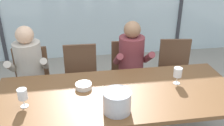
# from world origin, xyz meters

# --- Properties ---
(ground) EXTENTS (14.00, 14.00, 0.00)m
(ground) POSITION_xyz_m (0.00, 1.00, 0.00)
(ground) COLOR #9E9384
(dining_table) EXTENTS (2.35, 0.95, 0.75)m
(dining_table) POSITION_xyz_m (0.00, 0.00, 0.68)
(dining_table) COLOR brown
(dining_table) RESTS_ON ground
(chair_near_curtain) EXTENTS (0.44, 0.44, 0.88)m
(chair_near_curtain) POSITION_xyz_m (-0.95, 0.86, 0.52)
(chair_near_curtain) COLOR brown
(chair_near_curtain) RESTS_ON ground
(chair_left_of_center) EXTENTS (0.46, 0.46, 0.88)m
(chair_left_of_center) POSITION_xyz_m (-0.33, 0.86, 0.52)
(chair_left_of_center) COLOR brown
(chair_left_of_center) RESTS_ON ground
(chair_center) EXTENTS (0.45, 0.45, 0.88)m
(chair_center) POSITION_xyz_m (0.30, 0.90, 0.52)
(chair_center) COLOR brown
(chair_center) RESTS_ON ground
(chair_right_of_center) EXTENTS (0.50, 0.50, 0.88)m
(chair_right_of_center) POSITION_xyz_m (0.95, 0.86, 0.52)
(chair_right_of_center) COLOR brown
(chair_right_of_center) RESTS_ON ground
(person_beige_jumper) EXTENTS (0.48, 0.63, 1.20)m
(person_beige_jumper) POSITION_xyz_m (-0.93, 0.75, 0.69)
(person_beige_jumper) COLOR #B7AD9E
(person_beige_jumper) RESTS_ON ground
(person_maroon_top) EXTENTS (0.47, 0.61, 1.20)m
(person_maroon_top) POSITION_xyz_m (0.32, 0.75, 0.69)
(person_maroon_top) COLOR brown
(person_maroon_top) RESTS_ON ground
(ice_bucket_primary) EXTENTS (0.25, 0.25, 0.19)m
(ice_bucket_primary) POSITION_xyz_m (-0.05, -0.28, 0.85)
(ice_bucket_primary) COLOR #B7B7BC
(ice_bucket_primary) RESTS_ON dining_table
(tasting_bowl) EXTENTS (0.16, 0.16, 0.05)m
(tasting_bowl) POSITION_xyz_m (-0.32, 0.14, 0.77)
(tasting_bowl) COLOR silver
(tasting_bowl) RESTS_ON dining_table
(wine_glass_by_left_taster) EXTENTS (0.08, 0.08, 0.17)m
(wine_glass_by_left_taster) POSITION_xyz_m (0.63, 0.09, 0.87)
(wine_glass_by_left_taster) COLOR silver
(wine_glass_by_left_taster) RESTS_ON dining_table
(wine_glass_near_bucket) EXTENTS (0.08, 0.08, 0.17)m
(wine_glass_near_bucket) POSITION_xyz_m (-0.85, -0.09, 0.87)
(wine_glass_near_bucket) COLOR silver
(wine_glass_near_bucket) RESTS_ON dining_table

